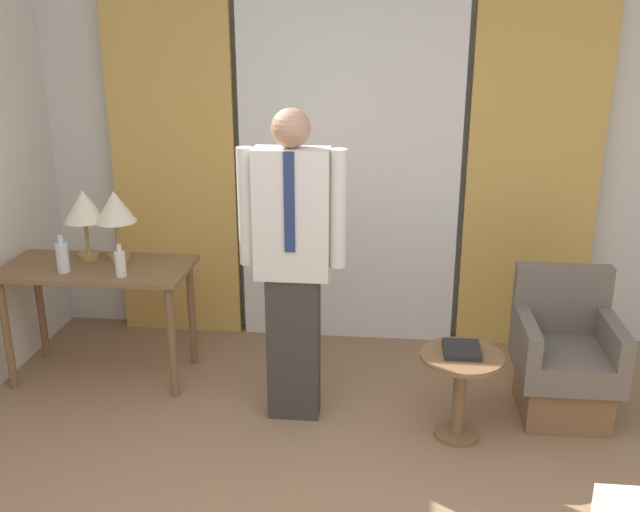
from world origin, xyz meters
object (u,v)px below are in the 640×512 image
Objects in this scene: table_lamp_left at (84,208)px; person at (293,256)px; table_lamp_right at (115,209)px; bottle_by_lamp at (120,263)px; bottle_near_edge at (62,257)px; armchair at (563,362)px; side_table at (460,381)px; book at (462,350)px; desk at (98,283)px.

person reaches higher than table_lamp_left.
bottle_by_lamp is (0.12, -0.29, -0.25)m from table_lamp_right.
table_lamp_right is at bearing 157.64° from person.
armchair is (2.98, -0.04, -0.53)m from bottle_near_edge.
bottle_by_lamp is 0.39× the size of side_table.
person reaches higher than table_lamp_right.
bottle_near_edge is at bearing -134.12° from table_lamp_right.
bottle_by_lamp is 2.04m from book.
table_lamp_left is 3.04m from armchair.
table_lamp_right is 1.95× the size of bottle_near_edge.
side_table is at bearing -16.55° from table_lamp_right.
person is 1.70m from armchair.
armchair is at bearing -0.13° from bottle_by_lamp.
table_lamp_right is 0.53× the size of armchair.
desk is 2.85m from armchair.
side_table is at bearing -152.06° from armchair.
side_table is at bearing -15.19° from table_lamp_left.
bottle_by_lamp is (0.37, -0.04, -0.01)m from bottle_near_edge.
table_lamp_right is 1.28m from person.
table_lamp_left reaches higher than armchair.
person is (1.28, -0.35, 0.34)m from desk.
desk is at bearing -52.96° from table_lamp_left.
table_lamp_right is at bearing 112.45° from bottle_by_lamp.
bottle_near_edge is at bearing 171.10° from side_table.
bottle_by_lamp is at bearing -5.47° from bottle_near_edge.
bottle_by_lamp is at bearing 170.47° from side_table.
bottle_near_edge is 2.41m from book.
side_table is at bearing -8.90° from bottle_near_edge.
bottle_by_lamp is 0.11× the size of person.
bottle_near_edge is 3.03m from armchair.
table_lamp_right reaches higher than bottle_near_edge.
bottle_by_lamp is at bearing 169.74° from person.
side_table is at bearing -12.61° from desk.
armchair is at bearing -3.36° from desk.
table_lamp_left is 2.00× the size of book.
desk reaches higher than side_table.
table_lamp_right is at bearing 45.88° from bottle_near_edge.
table_lamp_left and table_lamp_right have the same top height.
person is 2.12× the size of armchair.
side_table is (-0.62, -0.33, 0.02)m from armchair.
book is (1.99, -0.31, -0.32)m from bottle_by_lamp.
book is (2.11, -0.60, -0.57)m from table_lamp_right.
book is (2.31, -0.60, -0.57)m from table_lamp_left.
side_table is at bearing -8.70° from person.
table_lamp_left is 2.29× the size of bottle_by_lamp.
table_lamp_right is 2.00× the size of book.
person is 7.94× the size of book.
person reaches higher than bottle_by_lamp.
book is (2.36, -0.34, -0.33)m from bottle_near_edge.
bottle_near_edge is 0.37m from bottle_by_lamp.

